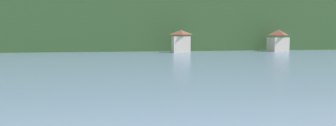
% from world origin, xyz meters
% --- Properties ---
extents(wooded_hillside, '(352.00, 50.53, 38.18)m').
position_xyz_m(wooded_hillside, '(17.25, 137.47, 9.07)').
color(wooded_hillside, '#2D4C28').
rests_on(wooded_hillside, ground_plane).
extents(shore_building_westcentral, '(4.93, 3.77, 6.27)m').
position_xyz_m(shore_building_westcentral, '(14.90, 102.91, 3.04)').
color(shore_building_westcentral, beige).
rests_on(shore_building_westcentral, ground_plane).
extents(shore_building_central, '(4.86, 5.42, 6.43)m').
position_xyz_m(shore_building_central, '(44.69, 103.69, 3.14)').
color(shore_building_central, beige).
rests_on(shore_building_central, ground_plane).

